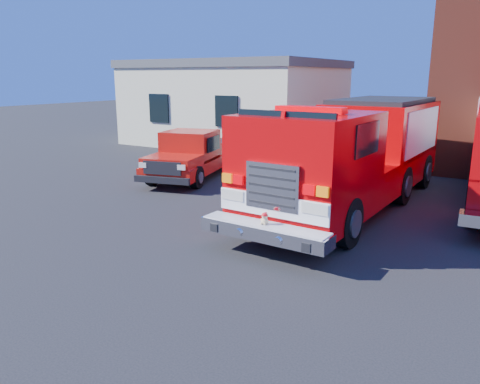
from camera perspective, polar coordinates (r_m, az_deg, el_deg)
The scene contains 4 objects.
ground at distance 10.66m, azimuth 3.41°, elevation -5.47°, with size 100.00×100.00×0.00m, color black.
side_building at distance 25.86m, azimuth -0.44°, elevation 10.97°, with size 10.20×8.20×4.35m.
fire_engine at distance 13.17m, azimuth 13.75°, elevation 4.65°, with size 2.98×9.52×2.90m.
pickup_truck at distance 16.89m, azimuth -5.72°, elevation 4.53°, with size 3.08×5.45×1.69m.
Camera 1 is at (4.74, -8.87, 3.54)m, focal length 35.00 mm.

